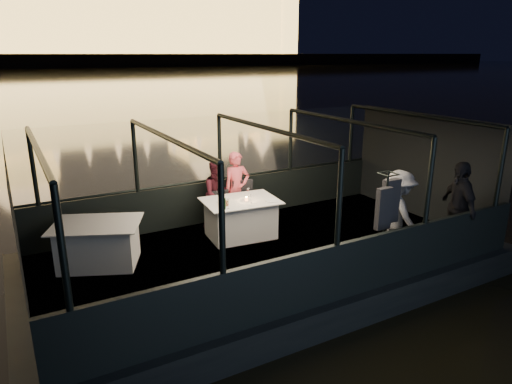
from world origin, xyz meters
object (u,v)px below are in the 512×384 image
chair_port_left (224,210)px  coat_stand (384,222)px  chair_port_right (247,206)px  dining_table_aft (98,244)px  person_woman_coral (237,190)px  dining_table_central (241,218)px  wine_bottle (224,201)px  passenger_stripe (398,211)px  passenger_dark (458,207)px  person_man_maroon (218,193)px

chair_port_left → coat_stand: size_ratio=0.46×
chair_port_left → chair_port_right: bearing=1.1°
dining_table_aft → person_woman_coral: (3.01, 0.67, 0.36)m
dining_table_central → chair_port_left: (-0.16, 0.45, 0.06)m
chair_port_right → person_woman_coral: person_woman_coral is taller
person_woman_coral → coat_stand: bearing=-70.3°
dining_table_central → wine_bottle: size_ratio=5.49×
dining_table_central → passenger_stripe: size_ratio=0.91×
passenger_dark → wine_bottle: bearing=-99.0°
person_man_maroon → coat_stand: bearing=-68.4°
person_woman_coral → dining_table_aft: bearing=-165.8°
coat_stand → wine_bottle: 2.86m
person_man_maroon → passenger_stripe: bearing=-55.2°
person_woman_coral → person_man_maroon: bearing=-178.3°
chair_port_left → person_man_maroon: bearing=91.6°
dining_table_aft → dining_table_central: bearing=-1.1°
dining_table_aft → coat_stand: 4.84m
chair_port_right → coat_stand: coat_stand is taller
wine_bottle → person_woman_coral: bearing=53.2°
dining_table_central → person_woman_coral: (0.28, 0.72, 0.36)m
dining_table_aft → person_man_maroon: size_ratio=1.01×
dining_table_aft → chair_port_right: 3.13m
dining_table_aft → chair_port_left: 2.60m
chair_port_right → person_woman_coral: (-0.10, 0.27, 0.30)m
chair_port_right → passenger_dark: bearing=-37.2°
coat_stand → person_woman_coral: coat_stand is taller
dining_table_central → passenger_dark: passenger_dark is taller
chair_port_left → chair_port_right: size_ratio=0.85×
passenger_dark → dining_table_aft: bearing=-91.8°
person_woman_coral → wine_bottle: (-0.79, -1.05, 0.17)m
chair_port_right → dining_table_central: bearing=-120.5°
person_man_maroon → wine_bottle: size_ratio=5.43×
chair_port_left → wine_bottle: bearing=-112.8°
passenger_stripe → passenger_dark: (1.09, -0.39, 0.00)m
dining_table_central → coat_stand: size_ratio=0.83×
dining_table_central → person_man_maroon: 0.82m
chair_port_right → passenger_stripe: (1.68, -2.57, 0.40)m
coat_stand → person_woman_coral: 3.41m
chair_port_left → passenger_dark: bearing=-40.7°
person_man_maroon → passenger_dark: 4.63m
wine_bottle → chair_port_left: bearing=66.1°
dining_table_central → person_man_maroon: size_ratio=1.01×
dining_table_central → chair_port_left: chair_port_left is taller
dining_table_central → passenger_stripe: passenger_stripe is taller
dining_table_aft → person_man_maroon: bearing=14.6°
person_man_maroon → person_woman_coral: bearing=-3.2°
chair_port_left → wine_bottle: (-0.35, -0.78, 0.47)m
dining_table_central → dining_table_aft: bearing=178.9°
passenger_stripe → wine_bottle: size_ratio=6.01×
person_man_maroon → passenger_stripe: passenger_stripe is taller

